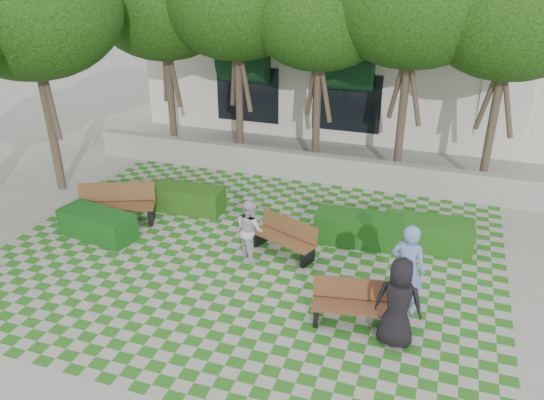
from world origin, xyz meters
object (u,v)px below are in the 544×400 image
at_px(bench_east, 356,304).
at_px(person_white, 250,230).
at_px(hedge_midright, 358,229).
at_px(hedge_midleft, 188,199).
at_px(hedge_east, 427,234).
at_px(person_dark, 398,303).
at_px(bench_mid, 285,238).
at_px(person_blue, 407,269).
at_px(bench_west, 117,205).
at_px(hedge_west, 97,224).

distance_m(bench_east, person_white, 3.34).
xyz_separation_m(bench_east, person_white, (-2.88, 1.67, 0.32)).
relative_size(hedge_midright, person_white, 1.42).
distance_m(bench_east, hedge_midleft, 6.54).
bearing_deg(hedge_east, person_dark, -94.50).
distance_m(hedge_east, person_dark, 3.96).
xyz_separation_m(hedge_midright, hedge_midleft, (-4.95, 0.28, -0.02)).
bearing_deg(person_white, bench_mid, -110.04).
height_order(person_blue, person_white, person_blue).
height_order(bench_east, bench_west, bench_west).
distance_m(hedge_midright, person_blue, 2.95).
relative_size(hedge_midright, person_blue, 1.09).
height_order(hedge_midright, hedge_west, hedge_midright).
height_order(bench_west, hedge_west, bench_west).
xyz_separation_m(bench_west, hedge_east, (8.12, 1.34, -0.14)).
distance_m(hedge_midright, hedge_midleft, 4.96).
distance_m(bench_west, person_white, 4.16).
bearing_deg(person_dark, person_blue, -89.17).
xyz_separation_m(hedge_midright, person_dark, (1.37, -3.60, 0.53)).
relative_size(hedge_midright, person_dark, 1.19).
distance_m(bench_mid, hedge_east, 3.57).
relative_size(hedge_east, person_blue, 1.09).
distance_m(bench_mid, bench_west, 4.84).
height_order(hedge_midleft, person_dark, person_dark).
bearing_deg(person_dark, hedge_midright, -66.04).
bearing_deg(hedge_east, hedge_midright, -169.23).
xyz_separation_m(hedge_east, hedge_midright, (-1.68, -0.32, 0.00)).
distance_m(bench_mid, hedge_west, 4.93).
xyz_separation_m(hedge_midleft, hedge_west, (-1.51, -2.18, 0.00)).
xyz_separation_m(bench_mid, bench_west, (-4.84, 0.09, 0.10)).
xyz_separation_m(person_blue, person_white, (-3.74, 0.93, -0.23)).
bearing_deg(bench_west, person_dark, -41.49).
relative_size(bench_east, hedge_midleft, 0.89).
xyz_separation_m(hedge_midright, person_white, (-2.33, -1.58, 0.38)).
height_order(hedge_west, person_white, person_white).
bearing_deg(bench_mid, hedge_east, 45.33).
height_order(bench_west, hedge_east, bench_west).
distance_m(bench_east, person_dark, 1.01).
bearing_deg(person_blue, bench_mid, -12.95).
distance_m(person_dark, person_white, 4.21).
height_order(bench_west, hedge_midright, bench_west).
height_order(hedge_midleft, person_blue, person_blue).
height_order(bench_mid, person_dark, person_dark).
height_order(hedge_east, person_blue, person_blue).
xyz_separation_m(hedge_midright, person_blue, (1.41, -2.52, 0.61)).
relative_size(hedge_east, hedge_midright, 1.00).
height_order(bench_mid, hedge_midright, bench_mid).
relative_size(bench_mid, person_blue, 0.89).
xyz_separation_m(hedge_east, person_white, (-4.01, -1.90, 0.38)).
xyz_separation_m(hedge_west, person_white, (4.13, 0.32, 0.41)).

